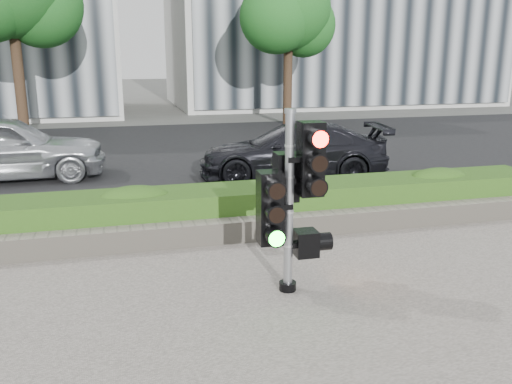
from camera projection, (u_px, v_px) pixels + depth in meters
ground at (248, 296)px, 6.56m from camera, size 120.00×120.00×0.00m
road at (167, 153)px, 15.93m from camera, size 60.00×13.00×0.02m
curb at (205, 217)px, 9.50m from camera, size 60.00×0.25×0.12m
stone_wall at (219, 232)px, 8.29m from camera, size 12.00×0.32×0.34m
hedge at (211, 210)px, 8.86m from camera, size 12.00×1.00×0.68m
tree_right at (288, 11)px, 21.37m from camera, size 4.10×3.58×6.53m
traffic_signal at (291, 193)px, 6.38m from camera, size 0.76×0.56×2.21m
car_silver at (3, 148)px, 12.27m from camera, size 4.50×1.97×1.51m
car_dark at (293, 151)px, 12.59m from camera, size 4.58×2.44×1.26m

